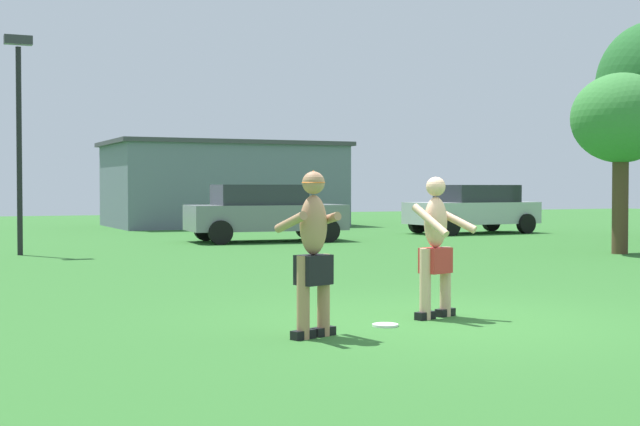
% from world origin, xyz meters
% --- Properties ---
extents(ground_plane, '(80.00, 80.00, 0.00)m').
position_xyz_m(ground_plane, '(0.00, 0.00, 0.00)').
color(ground_plane, '#2D6628').
extents(player_with_cap, '(0.58, 0.73, 1.69)m').
position_xyz_m(player_with_cap, '(-1.79, -0.43, 0.92)').
color(player_with_cap, black).
rests_on(player_with_cap, ground_plane).
extents(player_in_red, '(0.75, 0.66, 1.64)m').
position_xyz_m(player_in_red, '(0.06, 0.22, 0.86)').
color(player_in_red, black).
rests_on(player_in_red, ground_plane).
extents(frisbee, '(0.29, 0.29, 0.03)m').
position_xyz_m(frisbee, '(-0.77, -0.09, 0.01)').
color(frisbee, white).
rests_on(frisbee, ground_plane).
extents(car_gray_near_post, '(4.42, 2.29, 1.58)m').
position_xyz_m(car_gray_near_post, '(3.35, 14.67, 0.82)').
color(car_gray_near_post, slate).
rests_on(car_gray_near_post, ground_plane).
extents(car_silver_far_end, '(4.40, 2.23, 1.58)m').
position_xyz_m(car_silver_far_end, '(11.16, 16.05, 0.82)').
color(car_silver_far_end, silver).
rests_on(car_silver_far_end, ground_plane).
extents(lamp_post, '(0.60, 0.24, 4.86)m').
position_xyz_m(lamp_post, '(-3.35, 12.24, 3.05)').
color(lamp_post, black).
rests_on(lamp_post, ground_plane).
extents(outbuilding_behind_lot, '(8.88, 5.45, 3.24)m').
position_xyz_m(outbuilding_behind_lot, '(5.45, 24.80, 1.63)').
color(outbuilding_behind_lot, slate).
rests_on(outbuilding_behind_lot, ground_plane).
extents(tree_right_field, '(2.24, 2.24, 4.09)m').
position_xyz_m(tree_right_field, '(9.12, 7.10, 3.02)').
color(tree_right_field, '#4C3823').
rests_on(tree_right_field, ground_plane).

